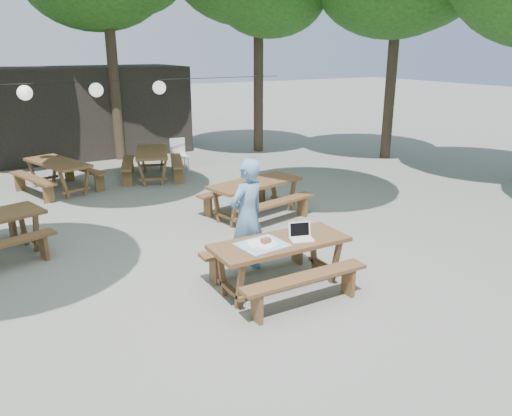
{
  "coord_description": "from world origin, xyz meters",
  "views": [
    {
      "loc": [
        -2.93,
        -6.75,
        3.39
      ],
      "look_at": [
        0.64,
        -0.44,
        1.05
      ],
      "focal_mm": 35.0,
      "sensor_mm": 36.0,
      "label": 1
    }
  ],
  "objects": [
    {
      "name": "laptop",
      "position": [
        0.95,
        -1.21,
        0.81
      ],
      "size": [
        0.39,
        0.34,
        0.24
      ],
      "rotation": [
        0.0,
        0.0,
        -0.3
      ],
      "color": "white",
      "rests_on": "main_picnic_table"
    },
    {
      "name": "tabletop_clutter",
      "position": [
        0.35,
        -1.13,
        0.76
      ],
      "size": [
        0.71,
        0.62,
        0.08
      ],
      "color": "#3B89C9",
      "rests_on": "main_picnic_table"
    },
    {
      "name": "ground",
      "position": [
        0.0,
        0.0,
        0.0
      ],
      "size": [
        80.0,
        80.0,
        0.0
      ],
      "primitive_type": "plane",
      "color": "slate",
      "rests_on": "ground"
    },
    {
      "name": "picnic_table_far_e",
      "position": [
        1.12,
        6.09,
        0.39
      ],
      "size": [
        2.09,
        2.3,
        0.75
      ],
      "rotation": [
        0.0,
        0.0,
        1.26
      ],
      "color": "#512F1C",
      "rests_on": "ground"
    },
    {
      "name": "woman",
      "position": [
        0.53,
        -0.36,
        0.91
      ],
      "size": [
        0.76,
        0.61,
        1.82
      ],
      "primitive_type": "imported",
      "rotation": [
        0.0,
        0.0,
        3.44
      ],
      "color": "#678DBC",
      "rests_on": "ground"
    },
    {
      "name": "pavilion",
      "position": [
        0.5,
        10.5,
        1.4
      ],
      "size": [
        6.0,
        3.0,
        2.8
      ],
      "primitive_type": "cube",
      "color": "black",
      "rests_on": "ground"
    },
    {
      "name": "paper_lanterns",
      "position": [
        -0.19,
        6.0,
        2.4
      ],
      "size": [
        9.0,
        0.34,
        0.38
      ],
      "color": "black",
      "rests_on": "ground"
    },
    {
      "name": "plastic_chair",
      "position": [
        2.1,
        6.62,
        0.26
      ],
      "size": [
        0.48,
        0.48,
        0.9
      ],
      "rotation": [
        0.0,
        0.0,
        -0.09
      ],
      "color": "silver",
      "rests_on": "ground"
    },
    {
      "name": "picnic_table_far_w",
      "position": [
        -1.3,
        5.98,
        0.39
      ],
      "size": [
        2.09,
        2.3,
        0.75
      ],
      "rotation": [
        0.0,
        0.0,
        1.89
      ],
      "color": "#512F1C",
      "rests_on": "ground"
    },
    {
      "name": "picnic_table_ne",
      "position": [
        1.96,
        1.92,
        0.39
      ],
      "size": [
        2.19,
        1.95,
        0.75
      ],
      "rotation": [
        0.0,
        0.0,
        0.22
      ],
      "color": "#512F1C",
      "rests_on": "ground"
    },
    {
      "name": "main_picnic_table",
      "position": [
        0.64,
        -1.14,
        0.39
      ],
      "size": [
        2.0,
        1.58,
        0.75
      ],
      "color": "#512F1C",
      "rests_on": "ground"
    }
  ]
}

